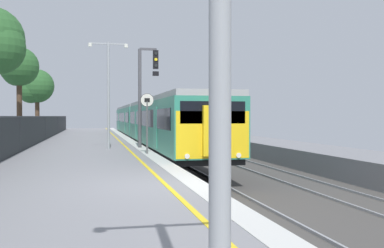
{
  "coord_description": "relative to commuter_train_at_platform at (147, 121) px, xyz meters",
  "views": [
    {
      "loc": [
        -2.09,
        -11.14,
        1.69
      ],
      "look_at": [
        1.77,
        6.96,
        1.37
      ],
      "focal_mm": 43.45,
      "sensor_mm": 36.0,
      "label": 1
    }
  ],
  "objects": [
    {
      "name": "background_tree_back",
      "position": [
        -9.59,
        -0.05,
        3.93
      ],
      "size": [
        2.88,
        2.88,
        6.8
      ],
      "color": "#473323",
      "rests_on": "ground"
    },
    {
      "name": "platform_lamp_mid",
      "position": [
        -3.42,
        -12.45,
        1.97
      ],
      "size": [
        2.0,
        0.2,
        5.46
      ],
      "color": "#93999E",
      "rests_on": "ground"
    },
    {
      "name": "background_tree_right",
      "position": [
        -9.52,
        9.39,
        3.1
      ],
      "size": [
        3.37,
        3.15,
        6.1
      ],
      "color": "#473323",
      "rests_on": "ground"
    },
    {
      "name": "commuter_train_at_platform",
      "position": [
        0.0,
        0.0,
        0.0
      ],
      "size": [
        2.83,
        41.33,
        3.81
      ],
      "color": "#2D846B",
      "rests_on": "ground"
    },
    {
      "name": "ground",
      "position": [
        0.54,
        -25.29,
        -1.88
      ],
      "size": [
        17.4,
        110.0,
        1.21
      ],
      "color": "gray"
    },
    {
      "name": "signal_gantry",
      "position": [
        -1.48,
        -11.67,
        2.05
      ],
      "size": [
        1.1,
        0.24,
        5.32
      ],
      "color": "#47474C",
      "rests_on": "ground"
    },
    {
      "name": "speed_limit_sign",
      "position": [
        -1.85,
        -15.93,
        0.45
      ],
      "size": [
        0.59,
        0.08,
        2.69
      ],
      "color": "#59595B",
      "rests_on": "ground"
    }
  ]
}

